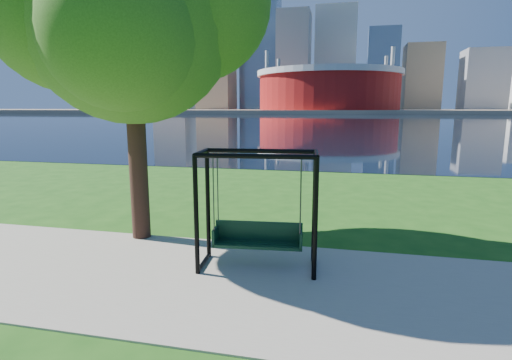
% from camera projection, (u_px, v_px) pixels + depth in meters
% --- Properties ---
extents(ground, '(900.00, 900.00, 0.00)m').
position_uv_depth(ground, '(256.00, 273.00, 7.25)').
color(ground, '#1E5114').
rests_on(ground, ground).
extents(path, '(120.00, 4.00, 0.03)m').
position_uv_depth(path, '(250.00, 283.00, 6.76)').
color(path, '#9E937F').
rests_on(path, ground).
extents(river, '(900.00, 180.00, 0.02)m').
position_uv_depth(river, '(342.00, 120.00, 105.13)').
color(river, black).
rests_on(river, ground).
extents(far_bank, '(900.00, 228.00, 2.00)m').
position_uv_depth(far_bank, '(346.00, 111.00, 300.74)').
color(far_bank, '#937F60').
rests_on(far_bank, ground).
extents(stadium, '(83.00, 83.00, 32.00)m').
position_uv_depth(stadium, '(329.00, 89.00, 232.43)').
color(stadium, maroon).
rests_on(stadium, far_bank).
extents(skyline, '(392.00, 66.00, 96.50)m').
position_uv_depth(skyline, '(342.00, 65.00, 308.34)').
color(skyline, gray).
rests_on(skyline, far_bank).
extents(swing, '(2.23, 1.13, 2.20)m').
position_uv_depth(swing, '(258.00, 213.00, 7.28)').
color(swing, black).
rests_on(swing, ground).
extents(park_tree, '(5.74, 5.18, 7.13)m').
position_uv_depth(park_tree, '(129.00, 12.00, 8.39)').
color(park_tree, black).
rests_on(park_tree, ground).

